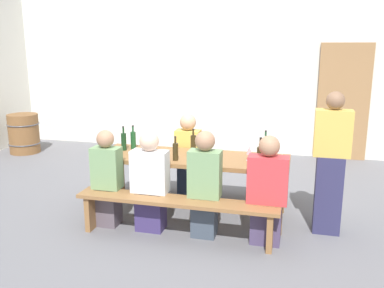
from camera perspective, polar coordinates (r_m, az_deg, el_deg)
The scene contains 22 objects.
ground_plane at distance 5.29m, azimuth 0.00°, elevation -9.54°, with size 24.00×24.00×0.00m, color slate.
back_wall at distance 8.18m, azimuth 6.02°, elevation 10.10°, with size 14.00×0.20×3.20m, color silver.
wooden_door at distance 8.04m, azimuth 19.95°, elevation 5.37°, with size 0.90×0.06×2.10m, color #9E7247.
tasting_table at distance 5.06m, azimuth 0.00°, elevation -2.48°, with size 2.31×0.77×0.75m.
bench_near at distance 4.54m, azimuth -2.19°, elevation -8.59°, with size 2.21×0.30×0.45m.
bench_far at distance 5.79m, azimuth 1.70°, elevation -3.68°, with size 2.21×0.30×0.45m.
wine_bottle_0 at distance 4.83m, azimuth -2.28°, elevation -0.99°, with size 0.06×0.06×0.29m.
wine_bottle_1 at distance 5.42m, azimuth -8.03°, elevation 0.57°, with size 0.07×0.07×0.31m.
wine_bottle_2 at distance 4.68m, azimuth 9.28°, elevation -1.56°, with size 0.07×0.07×0.32m.
wine_bottle_3 at distance 5.13m, azimuth 0.17°, elevation 0.01°, with size 0.07×0.07×0.31m.
wine_bottle_4 at distance 5.08m, azimuth 9.97°, elevation -0.34°, with size 0.06×0.06×0.32m.
wine_bottle_5 at distance 5.36m, azimuth -9.31°, elevation 0.38°, with size 0.07×0.07×0.31m.
wine_glass_0 at distance 4.86m, azimuth 7.82°, elevation -0.93°, with size 0.07×0.07×0.17m.
wine_glass_1 at distance 4.94m, azimuth 1.94°, elevation -0.67°, with size 0.07×0.07×0.16m.
wine_glass_2 at distance 4.59m, azimuth 12.19°, elevation -1.84°, with size 0.08×0.08×0.18m.
seated_guest_near_0 at distance 4.91m, azimuth -11.50°, elevation -4.86°, with size 0.32×0.24×1.13m.
seated_guest_near_1 at distance 4.71m, azimuth -5.74°, elevation -5.44°, with size 0.41×0.24×1.14m.
seated_guest_near_2 at distance 4.53m, azimuth 1.75°, elevation -5.75°, with size 0.35×0.24×1.18m.
seated_guest_near_3 at distance 4.45m, azimuth 10.24°, elevation -6.59°, with size 0.42×0.24×1.17m.
seated_guest_far_0 at distance 5.63m, azimuth -0.55°, elevation -1.90°, with size 0.33×0.24×1.17m.
standing_host at distance 4.82m, azimuth 18.36°, elevation -2.90°, with size 0.39×0.24×1.58m.
wine_barrel at distance 8.76m, azimuth -21.99°, elevation 1.34°, with size 0.61×0.61×0.76m.
Camera 1 is at (1.22, -4.71, 2.06)m, focal length 39.04 mm.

